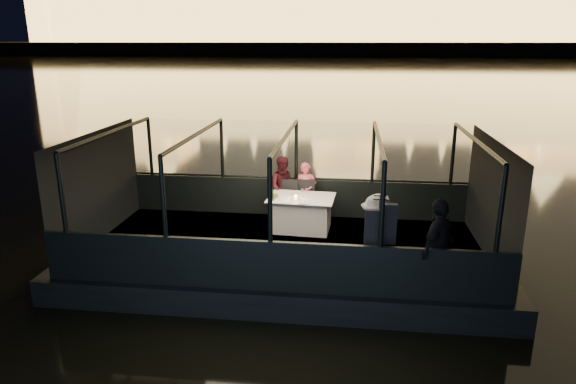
# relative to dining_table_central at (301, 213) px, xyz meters

# --- Properties ---
(river_water) EXTENTS (500.00, 500.00, 0.00)m
(river_water) POSITION_rel_dining_table_central_xyz_m (-0.23, 79.01, -0.89)
(river_water) COLOR black
(river_water) RESTS_ON ground
(boat_hull) EXTENTS (8.60, 4.40, 1.00)m
(boat_hull) POSITION_rel_dining_table_central_xyz_m (-0.23, -0.99, -0.89)
(boat_hull) COLOR black
(boat_hull) RESTS_ON river_water
(boat_deck) EXTENTS (8.00, 4.00, 0.04)m
(boat_deck) POSITION_rel_dining_table_central_xyz_m (-0.23, -0.99, -0.41)
(boat_deck) COLOR black
(boat_deck) RESTS_ON boat_hull
(gunwale_port) EXTENTS (8.00, 0.08, 0.90)m
(gunwale_port) POSITION_rel_dining_table_central_xyz_m (-0.23, 1.01, 0.06)
(gunwale_port) COLOR black
(gunwale_port) RESTS_ON boat_deck
(gunwale_starboard) EXTENTS (8.00, 0.08, 0.90)m
(gunwale_starboard) POSITION_rel_dining_table_central_xyz_m (-0.23, -2.99, 0.06)
(gunwale_starboard) COLOR black
(gunwale_starboard) RESTS_ON boat_deck
(cabin_glass_port) EXTENTS (8.00, 0.02, 1.40)m
(cabin_glass_port) POSITION_rel_dining_table_central_xyz_m (-0.23, 1.01, 1.21)
(cabin_glass_port) COLOR #99B2B2
(cabin_glass_port) RESTS_ON gunwale_port
(cabin_glass_starboard) EXTENTS (8.00, 0.02, 1.40)m
(cabin_glass_starboard) POSITION_rel_dining_table_central_xyz_m (-0.23, -2.99, 1.21)
(cabin_glass_starboard) COLOR #99B2B2
(cabin_glass_starboard) RESTS_ON gunwale_starboard
(cabin_roof_glass) EXTENTS (8.00, 4.00, 0.02)m
(cabin_roof_glass) POSITION_rel_dining_table_central_xyz_m (-0.23, -0.99, 1.91)
(cabin_roof_glass) COLOR #99B2B2
(cabin_roof_glass) RESTS_ON boat_deck
(end_wall_fore) EXTENTS (0.02, 4.00, 2.30)m
(end_wall_fore) POSITION_rel_dining_table_central_xyz_m (-4.23, -0.99, 0.76)
(end_wall_fore) COLOR black
(end_wall_fore) RESTS_ON boat_deck
(end_wall_aft) EXTENTS (0.02, 4.00, 2.30)m
(end_wall_aft) POSITION_rel_dining_table_central_xyz_m (3.77, -0.99, 0.76)
(end_wall_aft) COLOR black
(end_wall_aft) RESTS_ON boat_deck
(canopy_ribs) EXTENTS (8.00, 4.00, 2.30)m
(canopy_ribs) POSITION_rel_dining_table_central_xyz_m (-0.23, -0.99, 0.76)
(canopy_ribs) COLOR black
(canopy_ribs) RESTS_ON boat_deck
(embankment) EXTENTS (400.00, 140.00, 6.00)m
(embankment) POSITION_rel_dining_table_central_xyz_m (-0.23, 209.01, 0.11)
(embankment) COLOR #423D33
(embankment) RESTS_ON ground
(dining_table_central) EXTENTS (1.51, 1.14, 0.77)m
(dining_table_central) POSITION_rel_dining_table_central_xyz_m (0.00, 0.00, 0.00)
(dining_table_central) COLOR silver
(dining_table_central) RESTS_ON boat_deck
(chair_port_left) EXTENTS (0.54, 0.54, 0.97)m
(chair_port_left) POSITION_rel_dining_table_central_xyz_m (-0.36, 0.45, 0.06)
(chair_port_left) COLOR black
(chair_port_left) RESTS_ON boat_deck
(chair_port_right) EXTENTS (0.47, 0.47, 0.99)m
(chair_port_right) POSITION_rel_dining_table_central_xyz_m (0.03, 0.45, 0.06)
(chair_port_right) COLOR black
(chair_port_right) RESTS_ON boat_deck
(coat_stand) EXTENTS (0.54, 0.47, 1.68)m
(coat_stand) POSITION_rel_dining_table_central_xyz_m (1.56, -2.68, 0.51)
(coat_stand) COLOR black
(coat_stand) RESTS_ON boat_deck
(person_woman_coral) EXTENTS (0.53, 0.38, 1.38)m
(person_woman_coral) POSITION_rel_dining_table_central_xyz_m (0.04, 0.72, 0.36)
(person_woman_coral) COLOR #F35868
(person_woman_coral) RESTS_ON boat_deck
(person_man_maroon) EXTENTS (0.83, 0.71, 1.51)m
(person_man_maroon) POSITION_rel_dining_table_central_xyz_m (-0.48, 0.72, 0.36)
(person_man_maroon) COLOR #3A1018
(person_man_maroon) RESTS_ON boat_deck
(passenger_stripe) EXTENTS (0.76, 1.11, 1.58)m
(passenger_stripe) POSITION_rel_dining_table_central_xyz_m (1.54, -2.32, 0.47)
(passenger_stripe) COLOR silver
(passenger_stripe) RESTS_ON boat_deck
(passenger_dark) EXTENTS (0.90, 1.04, 1.67)m
(passenger_dark) POSITION_rel_dining_table_central_xyz_m (2.53, -2.73, 0.47)
(passenger_dark) COLOR black
(passenger_dark) RESTS_ON boat_deck
(wine_bottle) EXTENTS (0.07, 0.07, 0.29)m
(wine_bottle) POSITION_rel_dining_table_central_xyz_m (-0.60, -0.33, 0.53)
(wine_bottle) COLOR #133517
(wine_bottle) RESTS_ON dining_table_central
(bread_basket) EXTENTS (0.21, 0.21, 0.08)m
(bread_basket) POSITION_rel_dining_table_central_xyz_m (-0.60, -0.14, 0.42)
(bread_basket) COLOR brown
(bread_basket) RESTS_ON dining_table_central
(amber_candle) EXTENTS (0.08, 0.08, 0.09)m
(amber_candle) POSITION_rel_dining_table_central_xyz_m (-0.10, -0.20, 0.42)
(amber_candle) COLOR orange
(amber_candle) RESTS_ON dining_table_central
(plate_near) EXTENTS (0.25, 0.25, 0.02)m
(plate_near) POSITION_rel_dining_table_central_xyz_m (0.10, -0.42, 0.39)
(plate_near) COLOR silver
(plate_near) RESTS_ON dining_table_central
(plate_far) EXTENTS (0.32, 0.32, 0.02)m
(plate_far) POSITION_rel_dining_table_central_xyz_m (-0.59, -0.10, 0.39)
(plate_far) COLOR silver
(plate_far) RESTS_ON dining_table_central
(wine_glass_white) EXTENTS (0.09, 0.09, 0.21)m
(wine_glass_white) POSITION_rel_dining_table_central_xyz_m (-0.60, -0.33, 0.48)
(wine_glass_white) COLOR silver
(wine_glass_white) RESTS_ON dining_table_central
(wine_glass_red) EXTENTS (0.07, 0.07, 0.17)m
(wine_glass_red) POSITION_rel_dining_table_central_xyz_m (0.01, 0.05, 0.48)
(wine_glass_red) COLOR silver
(wine_glass_red) RESTS_ON dining_table_central
(wine_glass_empty) EXTENTS (0.08, 0.08, 0.19)m
(wine_glass_empty) POSITION_rel_dining_table_central_xyz_m (-0.17, -0.42, 0.48)
(wine_glass_empty) COLOR silver
(wine_glass_empty) RESTS_ON dining_table_central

